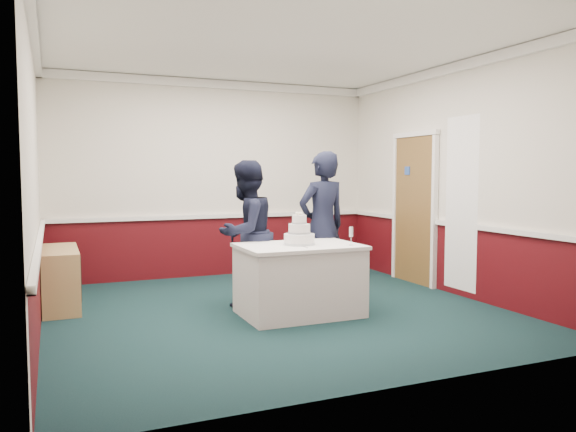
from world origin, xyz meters
name	(u,v)px	position (x,y,z in m)	size (l,w,h in m)	color
ground	(276,311)	(0.00, 0.00, 0.00)	(5.00, 5.00, 0.00)	#132B2F
room_shell	(264,142)	(0.08, 0.61, 1.97)	(5.00, 5.00, 3.00)	silver
sideboard	(61,278)	(-2.28, 1.14, 0.35)	(0.41, 1.20, 0.70)	tan
cake_table	(299,279)	(0.18, -0.26, 0.40)	(1.32, 0.92, 0.79)	white
wedding_cake	(299,235)	(0.18, -0.26, 0.90)	(0.35, 0.35, 0.36)	white
cake_knife	(304,247)	(0.15, -0.46, 0.79)	(0.01, 0.22, 0.01)	silver
champagne_flute	(351,233)	(0.68, -0.54, 0.93)	(0.05, 0.05, 0.21)	silver
person_man	(246,233)	(-0.22, 0.42, 0.87)	(0.84, 0.66, 1.74)	black
person_woman	(322,226)	(0.76, 0.34, 0.93)	(0.68, 0.44, 1.85)	black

